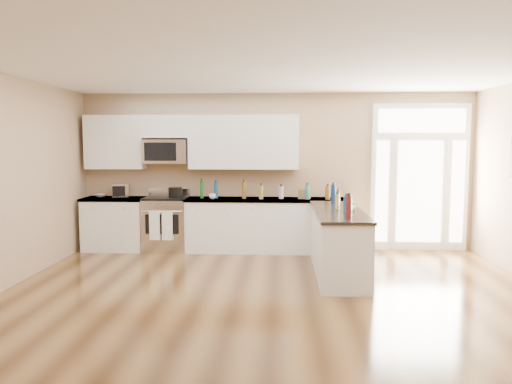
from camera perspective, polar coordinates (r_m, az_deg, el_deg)
ground at (r=5.36m, az=1.82°, el=-15.27°), size 8.00×8.00×0.00m
room_shell at (r=5.01m, az=1.88°, el=3.32°), size 8.00×8.00×8.00m
back_cabinet_left at (r=9.30m, az=-15.78°, el=-3.70°), size 1.10×0.66×0.94m
back_cabinet_right at (r=8.82m, az=1.23°, el=-3.99°), size 2.85×0.66×0.94m
peninsula_cabinet at (r=7.44m, az=9.30°, el=-5.89°), size 0.69×2.32×0.94m
upper_cabinet_left at (r=9.32m, az=-15.80°, el=5.50°), size 1.04×0.33×0.95m
upper_cabinet_right at (r=8.86m, az=-1.42°, el=5.72°), size 1.94×0.33×0.95m
upper_cabinet_short at (r=9.07m, az=-10.22°, el=7.37°), size 0.82×0.33×0.40m
microwave at (r=9.03m, az=-10.24°, el=4.58°), size 0.78×0.41×0.42m
entry_door at (r=9.31m, az=18.17°, el=1.60°), size 1.70×0.10×2.60m
kitchen_range at (r=9.04m, az=-10.23°, el=-3.57°), size 0.77×0.68×1.08m
stockpot at (r=8.95m, az=-9.17°, el=0.02°), size 0.32×0.32×0.19m
toaster_oven at (r=9.28m, az=-15.18°, el=0.17°), size 0.32×0.27×0.24m
cardboard_box at (r=8.74m, az=5.56°, el=-0.24°), size 0.23×0.19×0.16m
bowl_left at (r=9.45m, az=-17.37°, el=-0.38°), size 0.23×0.23×0.05m
bowl_peninsula at (r=7.40m, az=10.68°, el=-1.79°), size 0.19×0.19×0.06m
cup_counter at (r=8.70m, az=-5.01°, el=-0.50°), size 0.14×0.14×0.09m
counter_bottles at (r=8.06m, az=4.61°, el=-0.39°), size 2.39×2.36×0.31m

